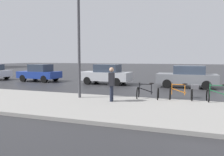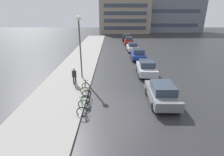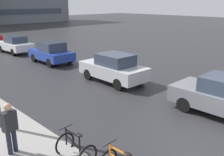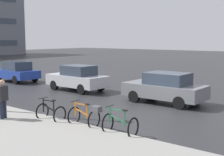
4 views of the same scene
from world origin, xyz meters
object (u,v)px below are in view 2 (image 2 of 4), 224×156
car_white (133,47)px  streetlamp (80,36)px  bicycle_second (86,96)px  bicycle_nearest (83,107)px  pedestrian (75,76)px  car_red (129,41)px  car_black (127,38)px  car_grey (162,93)px  bicycle_third (85,88)px  car_blue (138,54)px  car_silver (147,68)px

car_white → streetlamp: bearing=-116.7°
bicycle_second → bicycle_nearest: bearing=-90.3°
bicycle_nearest → pedestrian: size_ratio=0.67×
car_red → bicycle_second: bearing=-102.6°
car_red → car_black: size_ratio=0.98×
pedestrian → bicycle_second: bearing=-65.0°
car_white → car_grey: bearing=-89.3°
bicycle_third → car_black: car_black is taller
bicycle_second → car_red: size_ratio=0.34×
car_white → pedestrian: (-7.21, -15.43, 0.21)m
car_grey → car_white: car_grey is taller
car_black → car_red: bearing=-89.1°
car_grey → pedestrian: pedestrian is taller
bicycle_second → streetlamp: size_ratio=0.21×
bicycle_nearest → car_blue: 15.73m
car_silver → car_red: (-0.27, 18.98, 0.03)m
bicycle_nearest → streetlamp: (-1.11, 6.72, 4.01)m
bicycle_second → car_silver: size_ratio=0.32×
car_white → bicycle_third: bearing=-109.5°
bicycle_nearest → car_red: bearing=78.1°
streetlamp → car_grey: bearing=-36.7°
streetlamp → car_silver: bearing=9.5°
bicycle_nearest → car_black: bearing=80.3°
bicycle_third → pedestrian: 2.02m
car_grey → car_silver: bearing=90.1°
car_silver → pedestrian: (-7.42, -3.07, 0.17)m
car_blue → car_white: size_ratio=1.00×
car_black → pedestrian: pedestrian is taller
car_silver → car_white: 12.37m
car_grey → car_red: (-0.28, 25.39, 0.04)m
bicycle_third → car_white: bearing=70.5°
car_silver → bicycle_nearest: bearing=-126.9°
car_silver → car_red: bearing=90.8°
bicycle_second → bicycle_third: 1.75m
car_grey → car_red: 25.39m
car_grey → car_blue: size_ratio=1.12×
car_red → car_grey: bearing=-89.4°
bicycle_second → pedestrian: 3.59m
bicycle_third → car_blue: size_ratio=0.29×
car_blue → car_red: bearing=91.3°
bicycle_third → car_blue: (6.22, 11.24, 0.39)m
pedestrian → streetlamp: 3.94m
car_grey → car_white: size_ratio=1.12×
car_silver → streetlamp: size_ratio=0.67×
bicycle_nearest → streetlamp: bearing=99.4°
streetlamp → car_blue: bearing=48.1°
bicycle_second → bicycle_third: bearing=99.6°
bicycle_second → car_red: car_red is taller
car_silver → car_blue: (0.02, 6.67, -0.03)m
car_blue → car_black: bearing=91.2°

